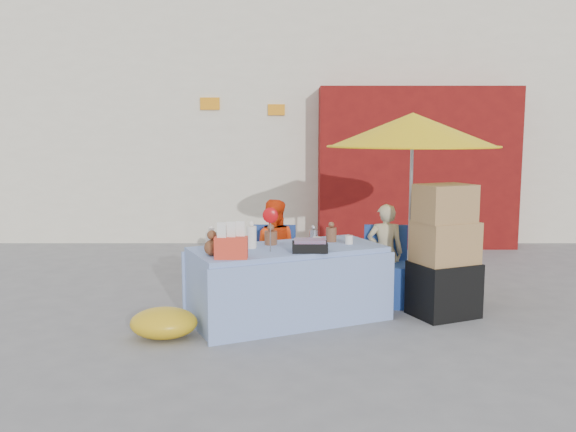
{
  "coord_description": "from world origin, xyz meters",
  "views": [
    {
      "loc": [
        0.09,
        -5.75,
        1.86
      ],
      "look_at": [
        0.09,
        0.6,
        1.0
      ],
      "focal_mm": 38.0,
      "sensor_mm": 36.0,
      "label": 1
    }
  ],
  "objects_px": {
    "umbrella": "(413,131)",
    "box_stack": "(444,256)",
    "market_table": "(287,283)",
    "vendor_orange": "(273,251)",
    "chair_right": "(387,281)",
    "chair_left": "(273,281)",
    "vendor_beige": "(385,253)"
  },
  "relations": [
    {
      "from": "market_table",
      "to": "box_stack",
      "type": "relative_size",
      "value": 1.57
    },
    {
      "from": "market_table",
      "to": "vendor_orange",
      "type": "xyz_separation_m",
      "value": [
        -0.16,
        0.7,
        0.19
      ]
    },
    {
      "from": "market_table",
      "to": "vendor_orange",
      "type": "height_order",
      "value": "market_table"
    },
    {
      "from": "chair_right",
      "to": "box_stack",
      "type": "height_order",
      "value": "box_stack"
    },
    {
      "from": "market_table",
      "to": "umbrella",
      "type": "bearing_deg",
      "value": 7.32
    },
    {
      "from": "vendor_orange",
      "to": "vendor_beige",
      "type": "bearing_deg",
      "value": -175.98
    },
    {
      "from": "market_table",
      "to": "umbrella",
      "type": "xyz_separation_m",
      "value": [
        1.39,
        0.85,
        1.51
      ]
    },
    {
      "from": "vendor_orange",
      "to": "box_stack",
      "type": "xyz_separation_m",
      "value": [
        1.76,
        -0.57,
        0.05
      ]
    },
    {
      "from": "chair_left",
      "to": "box_stack",
      "type": "xyz_separation_m",
      "value": [
        1.76,
        -0.44,
        0.37
      ]
    },
    {
      "from": "chair_right",
      "to": "chair_left",
      "type": "bearing_deg",
      "value": -175.98
    },
    {
      "from": "box_stack",
      "to": "chair_left",
      "type": "bearing_deg",
      "value": 165.96
    },
    {
      "from": "vendor_orange",
      "to": "umbrella",
      "type": "distance_m",
      "value": 2.04
    },
    {
      "from": "chair_left",
      "to": "umbrella",
      "type": "height_order",
      "value": "umbrella"
    },
    {
      "from": "market_table",
      "to": "chair_left",
      "type": "bearing_deg",
      "value": 81.54
    },
    {
      "from": "market_table",
      "to": "chair_right",
      "type": "bearing_deg",
      "value": 3.3
    },
    {
      "from": "vendor_beige",
      "to": "box_stack",
      "type": "distance_m",
      "value": 0.77
    },
    {
      "from": "chair_left",
      "to": "vendor_beige",
      "type": "relative_size",
      "value": 0.78
    },
    {
      "from": "chair_right",
      "to": "vendor_orange",
      "type": "bearing_deg",
      "value": 177.9
    },
    {
      "from": "umbrella",
      "to": "market_table",
      "type": "bearing_deg",
      "value": -148.51
    },
    {
      "from": "chair_right",
      "to": "vendor_orange",
      "type": "distance_m",
      "value": 1.3
    },
    {
      "from": "umbrella",
      "to": "box_stack",
      "type": "distance_m",
      "value": 1.47
    },
    {
      "from": "chair_right",
      "to": "umbrella",
      "type": "height_order",
      "value": "umbrella"
    },
    {
      "from": "chair_right",
      "to": "box_stack",
      "type": "distance_m",
      "value": 0.77
    },
    {
      "from": "vendor_beige",
      "to": "chair_right",
      "type": "bearing_deg",
      "value": 94.49
    },
    {
      "from": "chair_left",
      "to": "umbrella",
      "type": "xyz_separation_m",
      "value": [
        1.55,
        0.28,
        1.64
      ]
    },
    {
      "from": "chair_right",
      "to": "vendor_beige",
      "type": "relative_size",
      "value": 0.78
    },
    {
      "from": "market_table",
      "to": "umbrella",
      "type": "height_order",
      "value": "umbrella"
    },
    {
      "from": "market_table",
      "to": "box_stack",
      "type": "bearing_deg",
      "value": -19.65
    },
    {
      "from": "chair_left",
      "to": "vendor_orange",
      "type": "xyz_separation_m",
      "value": [
        -0.0,
        0.13,
        0.32
      ]
    },
    {
      "from": "market_table",
      "to": "umbrella",
      "type": "distance_m",
      "value": 2.22
    },
    {
      "from": "chair_right",
      "to": "vendor_beige",
      "type": "height_order",
      "value": "vendor_beige"
    },
    {
      "from": "market_table",
      "to": "umbrella",
      "type": "relative_size",
      "value": 1.02
    }
  ]
}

